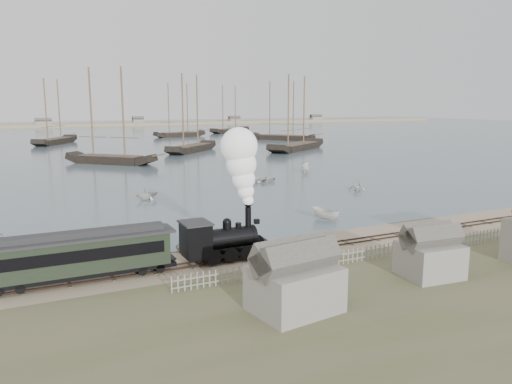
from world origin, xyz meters
name	(u,v)px	position (x,y,z in m)	size (l,w,h in m)	color
ground	(317,240)	(0.00, 0.00, 0.00)	(600.00, 600.00, 0.00)	tan
harbor_water	(83,135)	(0.00, 170.00, 0.03)	(600.00, 336.00, 0.06)	#40525C
rail_track	(329,245)	(0.00, -2.00, 0.04)	(120.00, 1.80, 0.16)	#36251D
picket_fence_west	(294,273)	(-6.50, -7.00, 0.00)	(19.00, 0.10, 1.20)	gray
picket_fence_east	(479,244)	(12.50, -7.50, 0.00)	(15.00, 0.10, 1.20)	gray
shed_left	(294,311)	(-10.00, -13.00, 0.00)	(5.00, 4.00, 4.10)	gray
shed_mid	(429,276)	(2.00, -12.00, 0.00)	(4.00, 3.50, 3.60)	gray
far_spit	(64,127)	(0.00, 250.00, 0.00)	(500.00, 20.00, 1.80)	tan
locomotive	(239,202)	(-8.82, -2.00, 4.75)	(8.29, 3.09, 10.33)	black
passenger_coach	(81,254)	(-21.06, -2.00, 2.04)	(13.24, 2.55, 3.22)	black
beached_dinghy	(201,247)	(-10.98, 1.21, 0.43)	(4.19, 2.99, 0.87)	silver
rowboat_1	(147,194)	(-9.55, 26.25, 0.87)	(3.06, 2.64, 1.61)	silver
rowboat_2	(325,214)	(5.02, 6.18, 0.73)	(3.49, 1.31, 1.35)	silver
rowboat_3	(263,179)	(10.95, 32.84, 0.51)	(4.38, 3.13, 0.91)	silver
rowboat_4	(358,185)	(19.73, 19.87, 0.81)	(2.85, 2.46, 1.50)	silver
rowboat_5	(306,168)	(23.13, 39.73, 0.86)	(4.14, 1.56, 1.60)	silver
rowboat_7	(239,170)	(10.99, 42.60, 0.90)	(3.19, 2.75, 1.68)	silver
schooner_2	(109,115)	(-6.77, 68.77, 10.06)	(20.16, 4.65, 20.00)	black
schooner_3	(191,113)	(16.87, 86.18, 10.06)	(21.80, 5.03, 20.00)	black
schooner_4	(297,113)	(44.07, 78.58, 10.06)	(26.18, 6.04, 20.00)	black
schooner_5	(283,111)	(58.12, 112.10, 10.06)	(22.38, 5.16, 20.00)	black
schooner_7	(53,111)	(-13.15, 128.47, 10.06)	(22.04, 5.09, 20.00)	black
schooner_8	(179,110)	(31.34, 143.07, 10.06)	(19.80, 4.57, 20.00)	black
schooner_9	(230,109)	(58.74, 159.59, 10.06)	(21.88, 5.05, 20.00)	black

